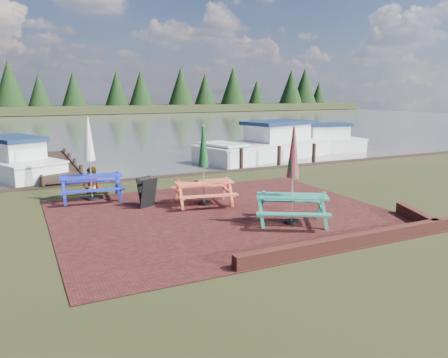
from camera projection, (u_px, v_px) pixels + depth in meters
name	position (u px, v px, depth m)	size (l,w,h in m)	color
ground	(240.00, 224.00, 11.27)	(120.00, 120.00, 0.00)	black
paving	(223.00, 214.00, 12.16)	(9.00, 7.50, 0.02)	#351211
brick_wall	(372.00, 234.00, 10.02)	(6.21, 1.79, 0.30)	#4C1E16
water	(69.00, 126.00, 43.97)	(120.00, 60.00, 0.02)	#424039
far_treeline	(46.00, 92.00, 68.94)	(120.00, 10.00, 8.10)	black
picnic_table_teal	(292.00, 191.00, 11.14)	(2.37, 2.29, 2.51)	#278066
picnic_table_red	(204.00, 178.00, 13.05)	(1.98, 1.82, 2.40)	#E05B39
picnic_table_blue	(91.00, 172.00, 13.61)	(2.04, 1.85, 2.60)	#1620A8
chalkboard	(147.00, 192.00, 12.87)	(0.59, 0.73, 0.89)	black
jetty	(56.00, 165.00, 19.73)	(1.76, 9.08, 1.00)	black
boat_jetty	(9.00, 162.00, 18.92)	(4.60, 6.81, 1.87)	silver
boat_near	(268.00, 147.00, 23.63)	(8.53, 4.87, 2.18)	silver
boat_far	(317.00, 143.00, 26.05)	(6.24, 2.89, 1.88)	silver
person	(90.00, 167.00, 14.63)	(0.64, 0.42, 1.77)	gray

